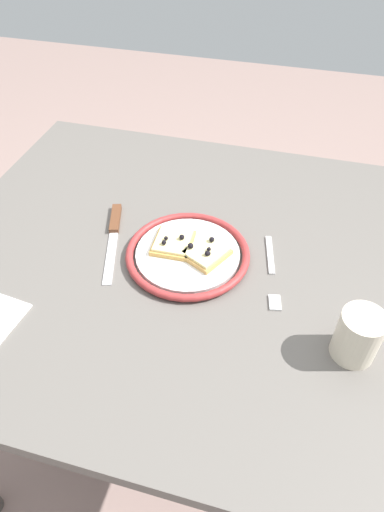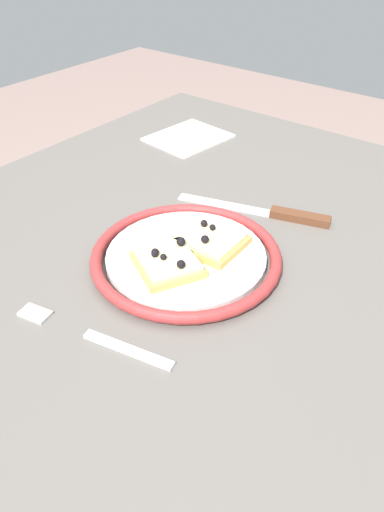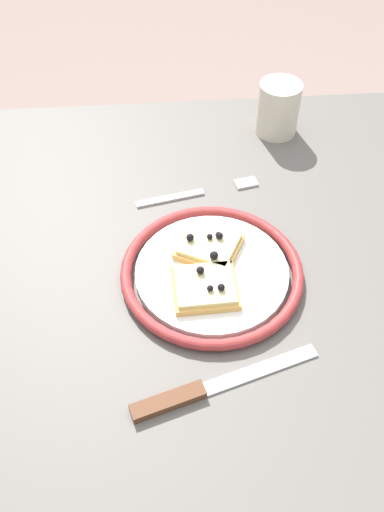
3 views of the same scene
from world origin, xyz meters
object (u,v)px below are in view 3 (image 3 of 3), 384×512
plate (212,272)px  knife (194,392)px  pizza_slice_far (205,287)px  fork (199,192)px  dining_table (208,344)px  cup (278,109)px  pizza_slice_near (209,246)px

plate → knife: 0.18m
pizza_slice_far → fork: 0.21m
dining_table → knife: size_ratio=4.10×
fork → knife: bearing=-5.9°
plate → cup: cup is taller
dining_table → cup: (-0.38, 0.16, 0.15)m
pizza_slice_near → knife: bearing=-10.1°
plate → fork: plate is taller
dining_table → fork: 0.24m
dining_table → pizza_slice_near: (-0.09, 0.01, 0.12)m
pizza_slice_near → pizza_slice_far: size_ratio=1.21×
pizza_slice_near → pizza_slice_far: pizza_slice_near is taller
dining_table → knife: 0.17m
pizza_slice_far → knife: pizza_slice_far is taller
pizza_slice_far → fork: pizza_slice_far is taller
knife → cup: (-0.51, 0.19, 0.04)m
pizza_slice_far → plate: bearing=159.5°
dining_table → knife: bearing=-13.4°
dining_table → pizza_slice_far: size_ratio=10.87×
dining_table → plate: size_ratio=3.80×
knife → plate: bearing=167.7°
fork → plate: bearing=0.8°
fork → dining_table: bearing=-1.4°
knife → fork: size_ratio=1.17×
pizza_slice_near → cup: 0.33m
dining_table → knife: knife is taller
knife → fork: (-0.35, 0.04, -0.00)m
cup → fork: bearing=-44.3°
pizza_slice_near → cup: bearing=152.8°
dining_table → pizza_slice_near: size_ratio=9.00×
pizza_slice_far → knife: 0.15m
dining_table → pizza_slice_far: 0.12m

